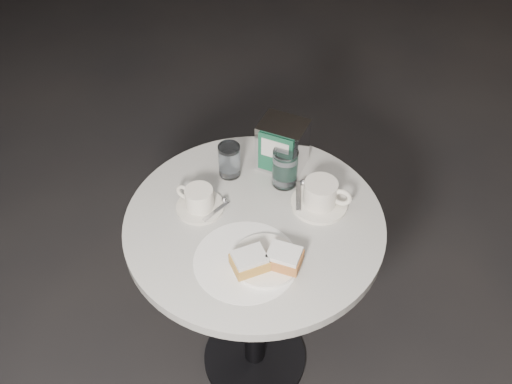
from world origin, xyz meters
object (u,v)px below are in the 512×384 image
object	(u,v)px
beignet_plate	(266,260)
napkin_dispenser	(282,145)
water_glass_right	(285,168)
water_glass_left	(229,161)
cafe_table	(254,265)
coffee_cup_left	(199,200)
coffee_cup_right	(321,196)

from	to	relation	value
beignet_plate	napkin_dispenser	size ratio (longest dim) A/B	1.41
beignet_plate	water_glass_right	distance (m)	0.30
water_glass_right	water_glass_left	bearing A→B (deg)	179.07
cafe_table	beignet_plate	world-z (taller)	beignet_plate
water_glass_left	cafe_table	bearing A→B (deg)	-55.70
beignet_plate	coffee_cup_left	xyz separation A→B (m)	(-0.22, 0.15, 0.01)
coffee_cup_right	water_glass_left	xyz separation A→B (m)	(-0.27, 0.07, 0.01)
napkin_dispenser	water_glass_right	bearing A→B (deg)	-61.63
beignet_plate	coffee_cup_left	size ratio (longest dim) A/B	1.33
coffee_cup_left	napkin_dispenser	bearing A→B (deg)	64.78
cafe_table	coffee_cup_right	distance (m)	0.30
cafe_table	coffee_cup_left	size ratio (longest dim) A/B	4.66
coffee_cup_right	napkin_dispenser	world-z (taller)	napkin_dispenser
water_glass_left	coffee_cup_right	bearing A→B (deg)	-13.78
beignet_plate	coffee_cup_right	world-z (taller)	coffee_cup_right
coffee_cup_left	coffee_cup_right	size ratio (longest dim) A/B	0.94
water_glass_right	napkin_dispenser	world-z (taller)	napkin_dispenser
coffee_cup_left	water_glass_left	distance (m)	0.16
cafe_table	napkin_dispenser	distance (m)	0.36
cafe_table	water_glass_left	world-z (taller)	water_glass_left
coffee_cup_left	water_glass_right	distance (m)	0.26
coffee_cup_right	coffee_cup_left	bearing A→B (deg)	-160.17
coffee_cup_left	napkin_dispenser	world-z (taller)	napkin_dispenser
coffee_cup_right	napkin_dispenser	size ratio (longest dim) A/B	1.13
cafe_table	napkin_dispenser	bearing A→B (deg)	82.80
cafe_table	coffee_cup_right	world-z (taller)	coffee_cup_right
coffee_cup_left	coffee_cup_right	world-z (taller)	coffee_cup_right
beignet_plate	water_glass_left	distance (m)	0.35
cafe_table	water_glass_left	xyz separation A→B (m)	(-0.11, 0.16, 0.25)
cafe_table	coffee_cup_right	xyz separation A→B (m)	(0.16, 0.09, 0.23)
cafe_table	beignet_plate	distance (m)	0.27
napkin_dispenser	cafe_table	bearing A→B (deg)	-85.89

